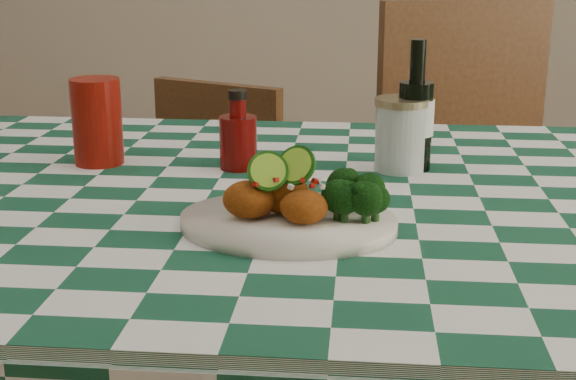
# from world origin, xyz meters

# --- Properties ---
(plate) EXTENTS (0.31, 0.25, 0.02)m
(plate) POSITION_xyz_m (0.03, -0.17, 0.80)
(plate) COLOR white
(plate) RESTS_ON dining_table
(fried_chicken_pile) EXTENTS (0.13, 0.10, 0.08)m
(fried_chicken_pile) POSITION_xyz_m (0.03, -0.17, 0.85)
(fried_chicken_pile) COLOR #8F400D
(fried_chicken_pile) RESTS_ON plate
(broccoli_side) EXTENTS (0.07, 0.07, 0.06)m
(broccoli_side) POSITION_xyz_m (0.12, -0.16, 0.83)
(broccoli_side) COLOR black
(broccoli_side) RESTS_ON plate
(red_tumbler) EXTENTS (0.09, 0.09, 0.15)m
(red_tumbler) POSITION_xyz_m (-0.33, 0.14, 0.86)
(red_tumbler) COLOR maroon
(red_tumbler) RESTS_ON dining_table
(ketchup_bottle) EXTENTS (0.07, 0.07, 0.13)m
(ketchup_bottle) POSITION_xyz_m (-0.08, 0.13, 0.85)
(ketchup_bottle) COLOR #5A0604
(ketchup_bottle) RESTS_ON dining_table
(mason_jar) EXTENTS (0.09, 0.09, 0.12)m
(mason_jar) POSITION_xyz_m (0.19, 0.14, 0.85)
(mason_jar) COLOR #B2BCBA
(mason_jar) RESTS_ON dining_table
(beer_bottle) EXTENTS (0.08, 0.08, 0.22)m
(beer_bottle) POSITION_xyz_m (0.22, 0.15, 0.90)
(beer_bottle) COLOR black
(beer_bottle) RESTS_ON dining_table
(wooden_chair_left) EXTENTS (0.50, 0.51, 0.82)m
(wooden_chair_left) POSITION_xyz_m (-0.31, 0.67, 0.41)
(wooden_chair_left) COLOR #472814
(wooden_chair_left) RESTS_ON ground
(wooden_chair_right) EXTENTS (0.60, 0.61, 1.02)m
(wooden_chair_right) POSITION_xyz_m (0.46, 0.76, 0.51)
(wooden_chair_right) COLOR #472814
(wooden_chair_right) RESTS_ON ground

